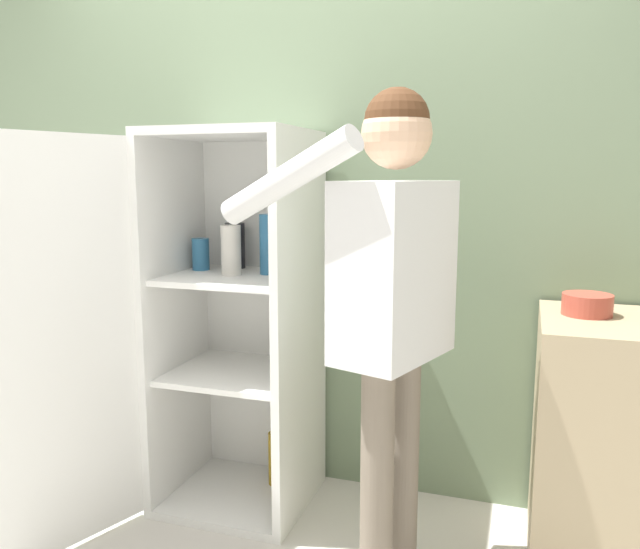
# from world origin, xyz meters

# --- Properties ---
(wall_back) EXTENTS (7.00, 0.06, 2.55)m
(wall_back) POSITION_xyz_m (0.00, 0.98, 1.27)
(wall_back) COLOR gray
(wall_back) RESTS_ON ground_plane
(refrigerator) EXTENTS (0.88, 1.14, 1.61)m
(refrigerator) POSITION_xyz_m (-0.31, 0.56, 0.81)
(refrigerator) COLOR white
(refrigerator) RESTS_ON ground_plane
(person) EXTENTS (0.76, 0.56, 1.70)m
(person) POSITION_xyz_m (0.53, 0.29, 1.08)
(person) COLOR #726656
(person) RESTS_ON ground_plane
(counter) EXTENTS (0.61, 0.59, 0.92)m
(counter) POSITION_xyz_m (1.32, 0.64, 0.46)
(counter) COLOR tan
(counter) RESTS_ON ground_plane
(bowl) EXTENTS (0.17, 0.17, 0.08)m
(bowl) POSITION_xyz_m (1.17, 0.69, 0.96)
(bowl) COLOR #B24738
(bowl) RESTS_ON counter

